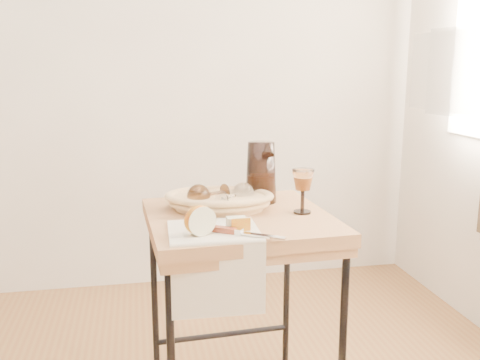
{
  "coord_description": "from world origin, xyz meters",
  "views": [
    {
      "loc": [
        0.22,
        -1.16,
        1.22
      ],
      "look_at": [
        0.54,
        0.49,
        0.87
      ],
      "focal_mm": 40.05,
      "sensor_mm": 36.0,
      "label": 1
    }
  ],
  "objects": [
    {
      "name": "goblet_lying_b",
      "position": [
        0.54,
        0.56,
        0.8
      ],
      "size": [
        0.15,
        0.14,
        0.08
      ],
      "primitive_type": null,
      "rotation": [
        0.0,
        0.0,
        0.65
      ],
      "color": "white",
      "rests_on": "bread_basket"
    },
    {
      "name": "side_table",
      "position": [
        0.54,
        0.51,
        0.37
      ],
      "size": [
        0.62,
        0.62,
        0.75
      ],
      "primitive_type": null,
      "rotation": [
        0.0,
        0.0,
        0.05
      ],
      "color": "brown",
      "rests_on": "floor"
    },
    {
      "name": "tea_towel",
      "position": [
        0.44,
        0.34,
        0.75
      ],
      "size": [
        0.27,
        0.25,
        0.01
      ],
      "primitive_type": "cube",
      "rotation": [
        0.0,
        0.0,
        -0.03
      ],
      "color": "silver",
      "rests_on": "side_table"
    },
    {
      "name": "apple_wedge",
      "position": [
        0.5,
        0.33,
        0.77
      ],
      "size": [
        0.06,
        0.03,
        0.04
      ],
      "primitive_type": "cube",
      "rotation": [
        0.0,
        0.0,
        0.05
      ],
      "color": "beige",
      "rests_on": "tea_towel"
    },
    {
      "name": "goblet_lying_a",
      "position": [
        0.46,
        0.59,
        0.8
      ],
      "size": [
        0.15,
        0.13,
        0.08
      ],
      "primitive_type": null,
      "rotation": [
        0.0,
        0.0,
        3.56
      ],
      "color": "brown",
      "rests_on": "bread_basket"
    },
    {
      "name": "bread_basket",
      "position": [
        0.49,
        0.58,
        0.78
      ],
      "size": [
        0.37,
        0.29,
        0.06
      ],
      "primitive_type": null,
      "rotation": [
        0.0,
        0.0,
        -0.22
      ],
      "color": "tan",
      "rests_on": "side_table"
    },
    {
      "name": "wine_goblet",
      "position": [
        0.75,
        0.48,
        0.82
      ],
      "size": [
        0.1,
        0.1,
        0.15
      ],
      "primitive_type": null,
      "rotation": [
        0.0,
        0.0,
        -0.42
      ],
      "color": "white",
      "rests_on": "side_table"
    },
    {
      "name": "table_knife",
      "position": [
        0.51,
        0.27,
        0.76
      ],
      "size": [
        0.21,
        0.15,
        0.02
      ],
      "primitive_type": null,
      "rotation": [
        0.0,
        0.0,
        -0.59
      ],
      "color": "silver",
      "rests_on": "tea_towel"
    },
    {
      "name": "apple_half",
      "position": [
        0.39,
        0.3,
        0.8
      ],
      "size": [
        0.1,
        0.08,
        0.09
      ],
      "primitive_type": "ellipsoid",
      "rotation": [
        0.0,
        0.0,
        0.36
      ],
      "color": "red",
      "rests_on": "tea_towel"
    },
    {
      "name": "wall_back",
      "position": [
        0.0,
        1.8,
        1.35
      ],
      "size": [
        3.6,
        0.0,
        2.7
      ],
      "primitive_type": "cube",
      "color": "#BEB2A2",
      "rests_on": "ground"
    },
    {
      "name": "pitcher",
      "position": [
        0.65,
        0.66,
        0.86
      ],
      "size": [
        0.21,
        0.26,
        0.26
      ],
      "primitive_type": null,
      "rotation": [
        0.0,
        0.0,
        -0.27
      ],
      "color": "black",
      "rests_on": "side_table"
    }
  ]
}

